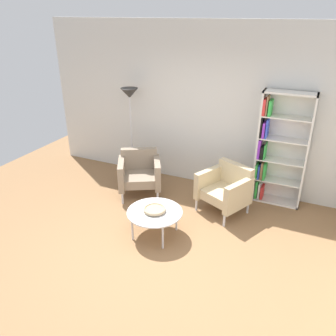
{
  "coord_description": "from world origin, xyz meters",
  "views": [
    {
      "loc": [
        1.79,
        -3.18,
        3.01
      ],
      "look_at": [
        -0.04,
        0.84,
        0.95
      ],
      "focal_mm": 36.2,
      "sensor_mm": 36.0,
      "label": 1
    }
  ],
  "objects": [
    {
      "name": "plaster_back_panel",
      "position": [
        0.0,
        2.46,
        1.45
      ],
      "size": [
        6.4,
        0.12,
        2.9
      ],
      "primitive_type": "cube",
      "color": "silver",
      "rests_on": "ground_plane"
    },
    {
      "name": "floor_lamp_torchiere",
      "position": [
        -1.38,
        2.11,
        1.45
      ],
      "size": [
        0.32,
        0.32,
        1.74
      ],
      "color": "silver",
      "rests_on": "ground_plane"
    },
    {
      "name": "armchair_near_window",
      "position": [
        0.66,
        1.57,
        0.41
      ],
      "size": [
        0.91,
        0.89,
        0.78
      ],
      "rotation": [
        0.0,
        0.0,
        -0.44
      ],
      "color": "#C6B289",
      "rests_on": "ground_plane"
    },
    {
      "name": "coffee_table_low",
      "position": [
        -0.09,
        0.49,
        0.37
      ],
      "size": [
        0.8,
        0.8,
        0.4
      ],
      "color": "silver",
      "rests_on": "ground_plane"
    },
    {
      "name": "armchair_by_bookshelf",
      "position": [
        -0.89,
        1.51,
        0.41
      ],
      "size": [
        0.93,
        0.91,
        0.78
      ],
      "rotation": [
        0.0,
        0.0,
        0.5
      ],
      "color": "gray",
      "rests_on": "ground_plane"
    },
    {
      "name": "ground_plane",
      "position": [
        0.0,
        0.0,
        0.0
      ],
      "size": [
        8.32,
        8.32,
        0.0
      ],
      "primitive_type": "plane",
      "color": "olive"
    },
    {
      "name": "bookshelf_tall",
      "position": [
        1.29,
        2.25,
        0.92
      ],
      "size": [
        0.8,
        0.3,
        1.9
      ],
      "color": "silver",
      "rests_on": "ground_plane"
    },
    {
      "name": "decorative_bowl",
      "position": [
        -0.09,
        0.49,
        0.43
      ],
      "size": [
        0.32,
        0.32,
        0.05
      ],
      "color": "tan",
      "rests_on": "coffee_table_low"
    }
  ]
}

